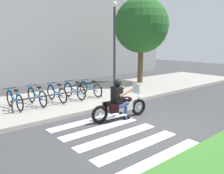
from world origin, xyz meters
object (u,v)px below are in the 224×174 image
bicycle_2 (57,93)px  bicycle_4 (90,88)px  tree_near_rack (141,26)px  motorcycle (121,106)px  bicycle_3 (74,90)px  bicycle_0 (14,100)px  rider (119,97)px  street_lamp (114,39)px  bicycle_1 (37,96)px  bike_rack (63,94)px

bicycle_2 → bicycle_4: bicycle_2 is taller
bicycle_4 → tree_near_rack: size_ratio=0.32×
motorcycle → bicycle_3: (-0.03, 3.13, 0.06)m
motorcycle → bicycle_3: bearing=90.5°
bicycle_0 → tree_near_rack: tree_near_rack is taller
rider → bicycle_0: size_ratio=0.89×
bicycle_3 → rider: bearing=-90.9°
rider → street_lamp: bearing=51.8°
motorcycle → bicycle_1: (-1.76, 3.13, 0.06)m
bicycle_1 → bicycle_4: (2.60, 0.00, -0.02)m
rider → bicycle_3: 3.13m
bicycle_0 → bicycle_1: 0.87m
rider → bicycle_0: (-2.55, 3.12, -0.31)m
bicycle_0 → street_lamp: 6.03m
motorcycle → bicycle_0: size_ratio=1.41×
bicycle_2 → tree_near_rack: size_ratio=0.30×
bicycle_0 → bicycle_4: 3.47m
motorcycle → bicycle_1: size_ratio=1.35×
motorcycle → bicycle_3: size_ratio=1.34×
bicycle_1 → street_lamp: size_ratio=0.35×
bike_rack → motorcycle: bearing=-70.9°
bicycle_0 → bike_rack: size_ratio=0.39×
motorcycle → rider: size_ratio=1.57×
tree_near_rack → rider: bearing=-142.5°
bicycle_2 → bicycle_3: (0.87, 0.00, 0.00)m
bike_rack → bicycle_4: bearing=17.7°
rider → bicycle_1: (-1.68, 3.12, -0.31)m
bike_rack → rider: bearing=-72.3°
bike_rack → tree_near_rack: size_ratio=0.76×
bicycle_4 → bike_rack: 1.82m
bike_rack → bicycle_0: bearing=162.3°
bicycle_2 → motorcycle: bearing=-74.1°
motorcycle → bicycle_2: size_ratio=1.40×
bicycle_0 → motorcycle: bearing=-50.0°
bicycle_4 → tree_near_rack: tree_near_rack is taller
bicycle_1 → bicycle_2: 0.87m
street_lamp → motorcycle: bearing=-127.3°
bicycle_1 → bike_rack: (0.87, -0.55, 0.06)m
motorcycle → rider: bearing=169.9°
bicycle_0 → bicycle_2: (1.73, -0.00, 0.00)m
motorcycle → bicycle_0: 4.09m
tree_near_rack → bicycle_4: bearing=-166.8°
bicycle_4 → bicycle_2: bearing=-180.0°
bike_rack → bicycle_1: bearing=147.4°
bicycle_0 → bicycle_2: size_ratio=1.00×
rider → bicycle_4: 3.27m
rider → tree_near_rack: tree_near_rack is taller
bicycle_0 → tree_near_rack: size_ratio=0.30×
bicycle_0 → bicycle_1: bearing=-0.0°
bicycle_1 → bicycle_2: same height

